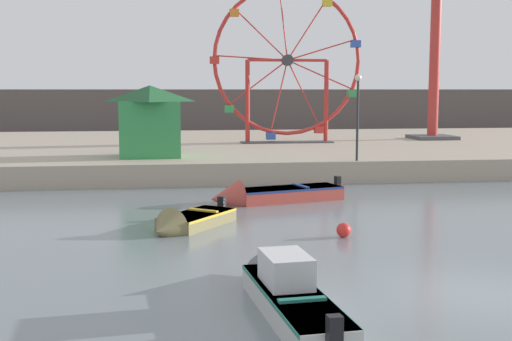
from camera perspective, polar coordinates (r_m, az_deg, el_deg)
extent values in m
plane|color=slate|center=(15.31, 18.90, -10.08)|extent=(240.00, 240.00, 0.00)
cube|color=tan|center=(43.20, 1.20, 1.81)|extent=(110.00, 25.09, 1.04)
cube|color=#564C47|center=(63.62, -1.71, 4.97)|extent=(140.00, 3.00, 4.40)
cube|color=#B24238|center=(26.47, 2.83, -2.02)|extent=(4.48, 2.53, 0.54)
cube|color=navy|center=(26.43, 2.83, -1.53)|extent=(4.45, 2.54, 0.08)
cone|color=#B24238|center=(25.39, -2.62, -2.40)|extent=(1.50, 1.62, 1.35)
cube|color=black|center=(27.47, 6.99, -0.94)|extent=(0.26, 0.29, 0.44)
cube|color=navy|center=(26.66, 3.85, -1.31)|extent=(0.49, 1.20, 0.06)
cube|color=silver|center=(13.10, 3.23, -11.44)|extent=(1.47, 4.53, 0.51)
cube|color=#237566|center=(13.03, 3.23, -10.54)|extent=(1.48, 4.48, 0.08)
cone|color=silver|center=(15.70, 0.34, -8.30)|extent=(1.12, 1.31, 1.02)
cube|color=black|center=(10.89, 6.74, -13.31)|extent=(0.26, 0.22, 0.44)
cube|color=silver|center=(13.44, 2.58, -8.42)|extent=(0.97, 1.41, 0.62)
cube|color=#237566|center=(12.50, 3.96, -10.97)|extent=(0.92, 0.24, 0.06)
cube|color=olive|center=(21.69, -5.05, -4.19)|extent=(2.71, 3.04, 0.42)
cube|color=gold|center=(21.66, -5.05, -3.75)|extent=(2.71, 3.03, 0.08)
cone|color=olive|center=(20.26, -7.86, -5.02)|extent=(1.44, 1.35, 1.21)
cube|color=black|center=(22.89, -2.94, -2.77)|extent=(0.31, 0.30, 0.44)
cube|color=gold|center=(21.94, -4.54, -3.42)|extent=(0.97, 0.77, 0.06)
torus|color=red|center=(42.09, 2.70, 9.41)|extent=(9.36, 0.24, 9.36)
cylinder|color=#38383D|center=(42.09, 2.70, 9.41)|extent=(0.70, 0.50, 0.70)
cylinder|color=red|center=(42.25, 4.07, 6.63)|extent=(2.13, 0.08, 4.11)
cube|color=red|center=(42.54, 5.40, 3.50)|extent=(0.56, 0.48, 0.44)
cylinder|color=red|center=(42.49, 5.51, 8.15)|extent=(4.23, 0.08, 1.87)
cube|color=#33934C|center=(43.01, 8.23, 6.53)|extent=(0.56, 0.48, 0.44)
cylinder|color=red|center=(42.57, 5.65, 10.25)|extent=(4.39, 0.08, 1.40)
cube|color=#3356B7|center=(43.15, 8.52, 10.66)|extent=(0.56, 0.48, 0.44)
cylinder|color=red|center=(42.46, 4.41, 11.96)|extent=(2.56, 0.08, 3.86)
cube|color=yellow|center=(42.91, 6.11, 14.07)|extent=(0.56, 0.48, 0.44)
cylinder|color=red|center=(42.20, 2.35, 12.49)|extent=(0.62, 0.08, 4.54)
cylinder|color=red|center=(41.92, 0.43, 11.56)|extent=(3.38, 0.08, 3.18)
cube|color=orange|center=(41.84, -1.88, 13.33)|extent=(0.56, 0.48, 0.44)
cylinder|color=red|center=(41.74, -0.42, 9.61)|extent=(4.56, 0.08, 0.33)
cube|color=red|center=(41.51, -3.58, 9.40)|extent=(0.56, 0.48, 0.44)
cylinder|color=red|center=(41.76, 0.21, 7.56)|extent=(3.70, 0.08, 2.80)
cube|color=#33934C|center=(41.56, -2.30, 5.29)|extent=(0.56, 0.48, 0.44)
cylinder|color=red|center=(41.96, 1.98, 6.39)|extent=(1.12, 0.08, 4.46)
cube|color=#3356B7|center=(41.97, 1.27, 2.97)|extent=(0.56, 0.48, 0.44)
cylinder|color=red|center=(41.67, -0.73, 5.89)|extent=(0.28, 0.28, 5.16)
cylinder|color=red|center=(42.58, 6.02, 5.88)|extent=(0.28, 0.28, 5.16)
cylinder|color=red|center=(42.09, 2.70, 9.41)|extent=(5.02, 0.18, 0.18)
cube|color=#4C4C51|center=(42.18, 2.66, 2.44)|extent=(5.82, 1.20, 0.08)
cylinder|color=#BC332D|center=(46.97, 15.09, 10.73)|extent=(0.70, 0.70, 13.28)
cube|color=#4C4C51|center=(46.96, 14.84, 2.77)|extent=(2.80, 2.80, 0.24)
cube|color=#33934C|center=(33.81, -9.01, 3.54)|extent=(2.95, 2.81, 2.77)
pyramid|color=#1C512A|center=(33.75, -9.07, 6.53)|extent=(3.24, 3.09, 0.80)
cylinder|color=#2D2D33|center=(31.69, 8.68, 4.20)|extent=(0.12, 0.12, 3.75)
sphere|color=#F2EACC|center=(31.66, 8.74, 7.85)|extent=(0.32, 0.32, 0.32)
sphere|color=red|center=(20.11, 7.51, -5.07)|extent=(0.44, 0.44, 0.44)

